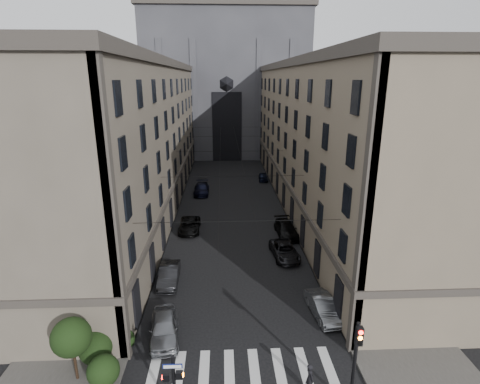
{
  "coord_description": "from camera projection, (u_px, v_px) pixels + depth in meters",
  "views": [
    {
      "loc": [
        -0.97,
        -13.38,
        16.72
      ],
      "look_at": [
        0.19,
        11.3,
        9.16
      ],
      "focal_mm": 28.0,
      "sensor_mm": 36.0,
      "label": 1
    }
  ],
  "objects": [
    {
      "name": "sidewalk_right",
      "position": [
        305.0,
        201.0,
        52.55
      ],
      "size": [
        7.0,
        80.0,
        0.15
      ],
      "primitive_type": "cube",
      "color": "#383533",
      "rests_on": "ground"
    },
    {
      "name": "sidewalk_left",
      "position": [
        154.0,
        204.0,
        51.6
      ],
      "size": [
        7.0,
        80.0,
        0.15
      ],
      "primitive_type": "cube",
      "color": "#383533",
      "rests_on": "ground"
    },
    {
      "name": "gothic_tower",
      "position": [
        226.0,
        73.0,
        84.1
      ],
      "size": [
        35.0,
        23.0,
        58.0
      ],
      "color": "#2D2D33",
      "rests_on": "ground"
    },
    {
      "name": "car_left_far",
      "position": [
        202.0,
        189.0,
        56.04
      ],
      "size": [
        2.17,
        5.33,
        1.55
      ],
      "primitive_type": "imported",
      "rotation": [
        0.0,
        0.0,
        -0.0
      ],
      "color": "black",
      "rests_on": "ground"
    },
    {
      "name": "car_left_midnear",
      "position": [
        169.0,
        275.0,
        31.59
      ],
      "size": [
        1.69,
        4.57,
        1.49
      ],
      "primitive_type": "imported",
      "rotation": [
        0.0,
        0.0,
        0.02
      ],
      "color": "black",
      "rests_on": "ground"
    },
    {
      "name": "pedestrian",
      "position": [
        310.0,
        378.0,
        20.59
      ],
      "size": [
        0.56,
        0.72,
        1.77
      ],
      "primitive_type": "imported",
      "rotation": [
        0.0,
        0.0,
        1.79
      ],
      "color": "black",
      "rests_on": "ground"
    },
    {
      "name": "car_right_midnear",
      "position": [
        285.0,
        251.0,
        36.17
      ],
      "size": [
        2.71,
        5.13,
        1.38
      ],
      "primitive_type": "imported",
      "rotation": [
        0.0,
        0.0,
        0.09
      ],
      "color": "black",
      "rests_on": "ground"
    },
    {
      "name": "building_right",
      "position": [
        330.0,
        135.0,
        49.97
      ],
      "size": [
        13.6,
        60.6,
        18.85
      ],
      "color": "brown",
      "rests_on": "ground"
    },
    {
      "name": "car_left_near",
      "position": [
        164.0,
        327.0,
        24.9
      ],
      "size": [
        2.43,
        4.84,
        1.58
      ],
      "primitive_type": "imported",
      "rotation": [
        0.0,
        0.0,
        0.12
      ],
      "color": "slate",
      "rests_on": "ground"
    },
    {
      "name": "car_left_midfar",
      "position": [
        189.0,
        225.0,
        42.38
      ],
      "size": [
        2.33,
        5.0,
        1.38
      ],
      "primitive_type": "imported",
      "rotation": [
        0.0,
        0.0,
        0.01
      ],
      "color": "black",
      "rests_on": "ground"
    },
    {
      "name": "shrub_cluster",
      "position": [
        91.0,
        348.0,
        21.58
      ],
      "size": [
        3.9,
        4.4,
        3.9
      ],
      "color": "black",
      "rests_on": "sidewalk_left"
    },
    {
      "name": "car_right_far",
      "position": [
        263.0,
        177.0,
        63.27
      ],
      "size": [
        1.71,
        3.82,
        1.28
      ],
      "primitive_type": "imported",
      "rotation": [
        0.0,
        0.0,
        -0.06
      ],
      "color": "black",
      "rests_on": "ground"
    },
    {
      "name": "car_right_near",
      "position": [
        323.0,
        307.0,
        27.27
      ],
      "size": [
        2.01,
        4.45,
        1.42
      ],
      "primitive_type": "imported",
      "rotation": [
        0.0,
        0.0,
        0.12
      ],
      "color": "slate",
      "rests_on": "ground"
    },
    {
      "name": "zebra_crossing",
      "position": [
        242.0,
        368.0,
        22.49
      ],
      "size": [
        11.0,
        3.2,
        0.01
      ],
      "primitive_type": "cube",
      "color": "beige",
      "rests_on": "ground"
    },
    {
      "name": "building_left",
      "position": [
        127.0,
        137.0,
        48.76
      ],
      "size": [
        13.6,
        60.6,
        18.85
      ],
      "color": "#534B40",
      "rests_on": "ground"
    },
    {
      "name": "traffic_light_right",
      "position": [
        356.0,
        356.0,
        18.84
      ],
      "size": [
        0.34,
        0.5,
        5.2
      ],
      "color": "black",
      "rests_on": "ground"
    },
    {
      "name": "car_right_midfar",
      "position": [
        286.0,
        229.0,
        41.19
      ],
      "size": [
        2.38,
        5.25,
        1.49
      ],
      "primitive_type": "imported",
      "rotation": [
        0.0,
        0.0,
        0.06
      ],
      "color": "black",
      "rests_on": "ground"
    },
    {
      "name": "tram_wires",
      "position": [
        230.0,
        152.0,
        49.63
      ],
      "size": [
        14.0,
        60.0,
        0.43
      ],
      "color": "black",
      "rests_on": "ground"
    }
  ]
}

